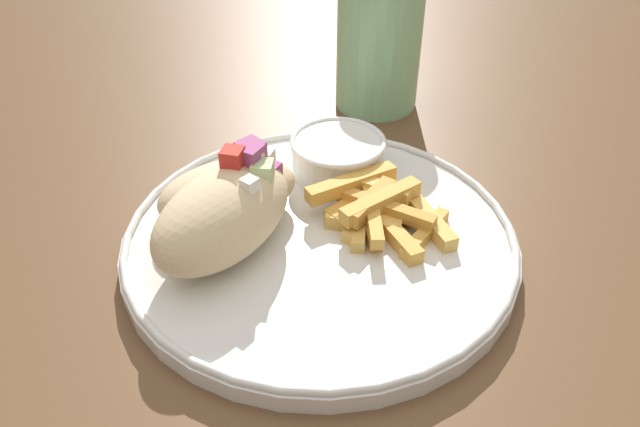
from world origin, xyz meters
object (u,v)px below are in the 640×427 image
pita_sandwich_near (224,214)px  water_glass (378,53)px  fries_pile (377,208)px  sauce_ramekin (338,153)px  pita_sandwich_far (229,190)px  plate (320,238)px

pita_sandwich_near → water_glass: size_ratio=1.11×
fries_pile → sauce_ramekin: 0.07m
pita_sandwich_near → pita_sandwich_far: bearing=35.6°
plate → sauce_ramekin: size_ratio=3.64×
pita_sandwich_far → water_glass: (0.18, 0.18, 0.02)m
plate → water_glass: size_ratio=2.37×
sauce_ramekin → water_glass: bearing=60.2°
water_glass → sauce_ramekin: bearing=-119.8°
water_glass → pita_sandwich_near: bearing=-130.2°
pita_sandwich_far → fries_pile: pita_sandwich_far is taller
plate → fries_pile: size_ratio=2.60×
fries_pile → pita_sandwich_far: bearing=163.7°
pita_sandwich_far → pita_sandwich_near: bearing=-113.0°
plate → fries_pile: bearing=10.0°
water_glass → pita_sandwich_far: bearing=-134.7°
pita_sandwich_near → sauce_ramekin: (0.11, 0.08, -0.01)m
pita_sandwich_far → sauce_ramekin: pita_sandwich_far is taller
pita_sandwich_far → fries_pile: 0.12m
plate → sauce_ramekin: 0.09m
pita_sandwich_far → water_glass: water_glass is taller
plate → fries_pile: fries_pile is taller
plate → water_glass: 0.25m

